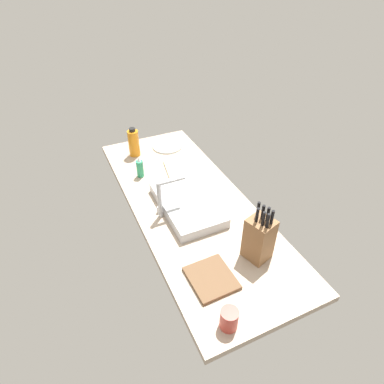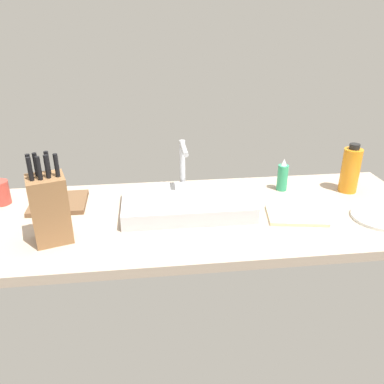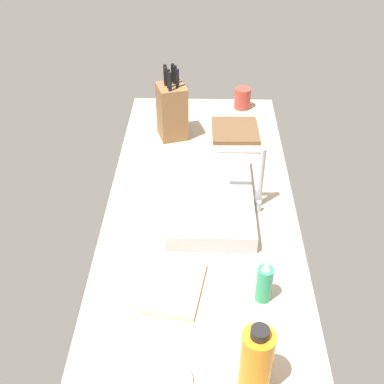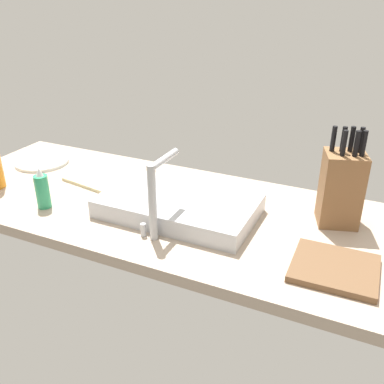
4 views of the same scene
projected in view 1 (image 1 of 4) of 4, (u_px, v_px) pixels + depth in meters
The scene contains 10 objects.
countertop_slab at pixel (189, 204), 190.94cm from camera, with size 171.32×64.73×3.50cm, color tan.
sink_basin at pixel (187, 204), 183.32cm from camera, with size 48.54×28.04×5.84cm, color #B7BABF.
faucet at pixel (163, 195), 172.01cm from camera, with size 5.50×15.83×22.84cm.
knife_block at pixel (259, 238), 149.92cm from camera, with size 14.15×13.64×29.96cm.
cutting_board at pixel (211, 278), 145.36cm from camera, with size 21.23×19.24×1.80cm, color brown.
soap_bottle at pixel (140, 168), 207.03cm from camera, with size 4.45×4.45×13.93cm.
water_bottle at pixel (134, 143), 225.99cm from camera, with size 7.58×7.58×20.76cm.
dinner_plate at pixel (167, 146), 240.29cm from camera, with size 21.28×21.28×1.20cm, color silver.
dish_towel at pixel (177, 168), 216.66cm from camera, with size 20.93×14.71×1.20cm, color beige.
coffee_mug at pixel (229, 319), 125.38cm from camera, with size 7.21×7.21×9.42cm, color #B23D33.
Camera 1 is at (-134.40, 60.04, 123.58)cm, focal length 30.37 mm.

